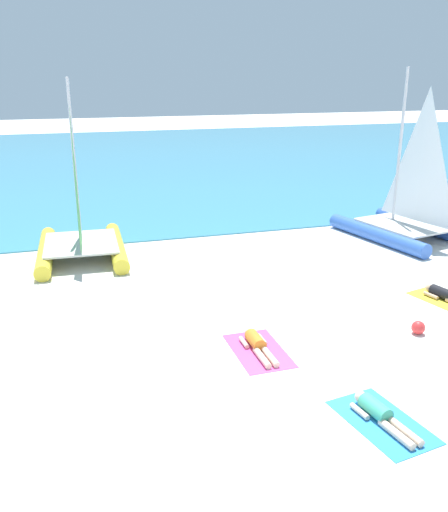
% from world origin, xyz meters
% --- Properties ---
extents(ground_plane, '(120.00, 120.00, 0.00)m').
position_xyz_m(ground_plane, '(0.00, 10.00, 0.00)').
color(ground_plane, white).
extents(ocean_water, '(120.00, 40.00, 0.05)m').
position_xyz_m(ocean_water, '(0.00, 30.59, 0.03)').
color(ocean_water, teal).
rests_on(ocean_water, ground).
extents(sailboat_yellow, '(2.98, 4.51, 5.75)m').
position_xyz_m(sailboat_yellow, '(-3.54, 9.41, 0.86)').
color(sailboat_yellow, yellow).
rests_on(sailboat_yellow, ground).
extents(sailboat_blue, '(3.87, 5.17, 6.07)m').
position_xyz_m(sailboat_blue, '(8.05, 8.29, 0.90)').
color(sailboat_blue, blue).
rests_on(sailboat_blue, ground).
extents(towel_leftmost, '(1.12, 1.91, 0.01)m').
position_xyz_m(towel_leftmost, '(-0.16, 1.61, 0.01)').
color(towel_leftmost, '#D84C99').
rests_on(towel_leftmost, ground).
extents(sunbather_leftmost, '(0.54, 1.56, 0.30)m').
position_xyz_m(sunbather_leftmost, '(-0.16, 1.68, 0.13)').
color(sunbather_leftmost, orange).
rests_on(sunbather_leftmost, towel_leftmost).
extents(towel_center_left, '(1.38, 2.05, 0.01)m').
position_xyz_m(towel_center_left, '(1.03, -1.49, 0.01)').
color(towel_center_left, '#338CD8').
rests_on(towel_center_left, ground).
extents(sunbather_center_left, '(0.64, 1.57, 0.30)m').
position_xyz_m(sunbather_center_left, '(1.02, -1.43, 0.13)').
color(sunbather_center_left, '#3FB28C').
rests_on(sunbather_center_left, towel_center_left).
extents(towel_rightmost, '(1.52, 2.11, 0.01)m').
position_xyz_m(towel_rightmost, '(5.71, 2.80, 0.01)').
color(towel_rightmost, yellow).
rests_on(towel_rightmost, ground).
extents(sunbather_rightmost, '(0.75, 1.56, 0.30)m').
position_xyz_m(sunbather_rightmost, '(5.70, 2.86, 0.13)').
color(sunbather_rightmost, black).
rests_on(sunbather_rightmost, towel_rightmost).
extents(beach_ball, '(0.32, 0.32, 0.32)m').
position_xyz_m(beach_ball, '(3.74, 1.31, 0.16)').
color(beach_ball, red).
rests_on(beach_ball, ground).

